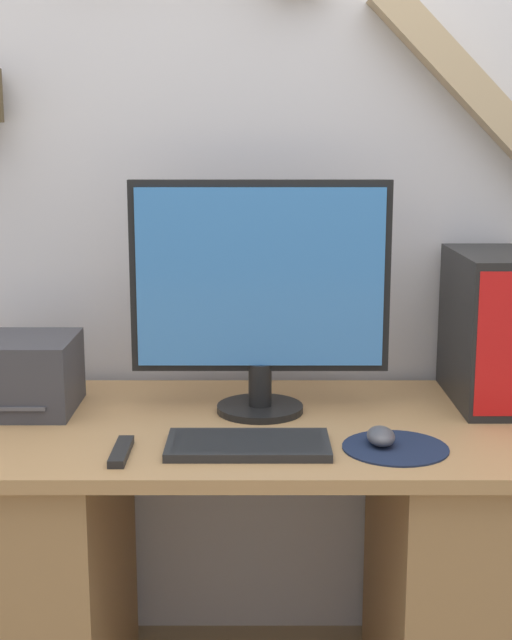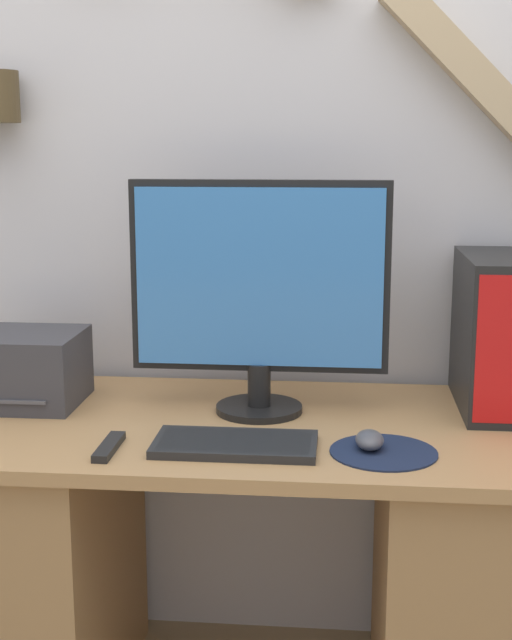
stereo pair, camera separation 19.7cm
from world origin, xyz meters
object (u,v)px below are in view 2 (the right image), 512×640
at_px(keyboard, 236,444).
at_px(computer_tower, 502,333).
at_px(remote_control, 109,447).
at_px(mouse, 370,440).
at_px(printer, 21,368).
at_px(monitor, 259,288).

relative_size(keyboard, computer_tower, 0.91).
xyz_separation_m(computer_tower, remote_control, (-0.85, -0.39, -0.17)).
bearing_deg(computer_tower, keyboard, -149.56).
height_order(keyboard, computer_tower, computer_tower).
height_order(keyboard, mouse, mouse).
bearing_deg(keyboard, mouse, 3.49).
xyz_separation_m(keyboard, printer, (-0.56, 0.28, 0.08)).
bearing_deg(remote_control, keyboard, 8.19).
bearing_deg(computer_tower, printer, -176.38).
distance_m(keyboard, printer, 0.63).
bearing_deg(mouse, remote_control, -174.23).
xyz_separation_m(keyboard, remote_control, (-0.26, -0.04, -0.00)).
bearing_deg(printer, keyboard, -26.34).
bearing_deg(printer, mouse, -17.25).
height_order(keyboard, remote_control, keyboard).
bearing_deg(printer, computer_tower, 3.62).
bearing_deg(monitor, remote_control, -133.56).
height_order(monitor, computer_tower, monitor).
xyz_separation_m(keyboard, mouse, (0.28, 0.02, 0.01)).
bearing_deg(remote_control, mouse, 5.77).
distance_m(keyboard, computer_tower, 0.71).
relative_size(keyboard, remote_control, 2.16).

